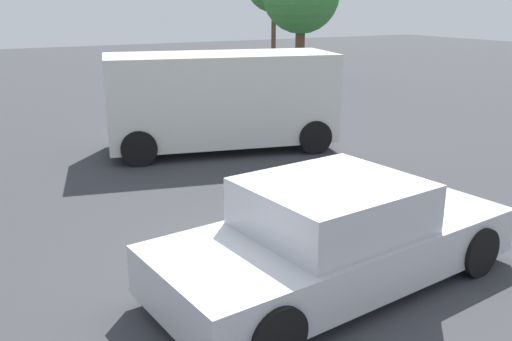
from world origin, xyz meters
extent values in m
plane|color=#38383D|center=(0.00, 0.00, 0.00)|extent=(80.00, 80.00, 0.00)
cube|color=#B7BABF|center=(0.28, -0.27, 0.45)|extent=(4.74, 2.32, 0.58)
cube|color=#B7BABF|center=(0.18, -0.28, 1.03)|extent=(2.09, 1.89, 0.58)
cube|color=slate|center=(1.08, -0.18, 1.03)|extent=(0.23, 1.56, 0.48)
cube|color=slate|center=(-0.73, -0.37, 1.03)|extent=(0.23, 1.56, 0.48)
cylinder|color=black|center=(1.76, 0.77, 0.32)|extent=(0.66, 0.29, 0.64)
cylinder|color=black|center=(1.94, -0.96, 0.32)|extent=(0.66, 0.29, 0.64)
cylinder|color=black|center=(-1.39, 0.43, 0.32)|extent=(0.66, 0.29, 0.64)
cylinder|color=black|center=(-1.21, -1.30, 0.32)|extent=(0.66, 0.29, 0.64)
ellipsoid|color=beige|center=(0.88, 2.60, 0.27)|extent=(0.25, 0.39, 0.23)
sphere|color=beige|center=(0.86, 2.84, 0.33)|extent=(0.18, 0.18, 0.18)
sphere|color=beige|center=(0.86, 2.90, 0.33)|extent=(0.08, 0.08, 0.08)
cylinder|color=beige|center=(0.81, 2.72, 0.09)|extent=(0.06, 0.06, 0.17)
cylinder|color=beige|center=(0.93, 2.73, 0.09)|extent=(0.06, 0.06, 0.17)
cylinder|color=beige|center=(0.82, 2.48, 0.09)|extent=(0.06, 0.06, 0.17)
cylinder|color=beige|center=(0.95, 2.49, 0.09)|extent=(0.06, 0.06, 0.17)
sphere|color=beige|center=(0.89, 2.38, 0.30)|extent=(0.10, 0.10, 0.10)
cube|color=silver|center=(1.86, 6.24, 1.21)|extent=(5.43, 3.16, 1.98)
cube|color=slate|center=(-0.58, 6.85, 1.65)|extent=(0.46, 1.64, 0.79)
cylinder|color=black|center=(-0.27, 5.81, 0.38)|extent=(0.80, 0.43, 0.76)
cylinder|color=black|center=(0.19, 7.62, 0.38)|extent=(0.80, 0.43, 0.76)
cylinder|color=black|center=(3.52, 4.86, 0.38)|extent=(0.80, 0.43, 0.76)
cylinder|color=black|center=(3.98, 6.67, 0.38)|extent=(0.80, 0.43, 0.76)
cylinder|color=brown|center=(14.98, 25.91, 1.55)|extent=(0.29, 0.29, 3.11)
cylinder|color=brown|center=(9.44, 14.47, 1.22)|extent=(0.39, 0.39, 2.44)
camera|label=1|loc=(-3.54, -5.14, 3.30)|focal=38.72mm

